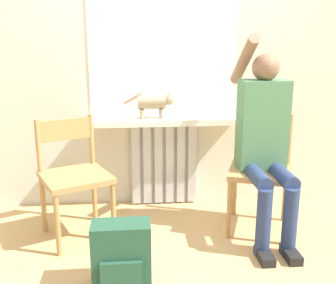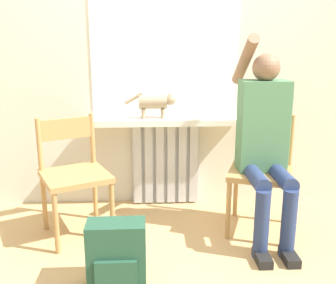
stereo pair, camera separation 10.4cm
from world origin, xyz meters
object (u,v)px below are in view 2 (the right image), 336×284
(person, at_px, (265,138))
(chair_right, at_px, (261,170))
(backpack, at_px, (117,255))
(chair_left, at_px, (74,173))
(cat, at_px, (156,102))

(person, bearing_deg, chair_right, 82.70)
(chair_right, bearing_deg, backpack, -126.57)
(person, xyz_separation_m, backpack, (-1.02, -0.58, -0.54))
(person, distance_m, backpack, 1.29)
(chair_right, distance_m, backpack, 1.26)
(chair_left, bearing_deg, chair_right, -24.87)
(chair_left, bearing_deg, person, -28.85)
(chair_left, height_order, cat, cat)
(cat, relative_size, backpack, 1.06)
(chair_left, height_order, chair_right, same)
(chair_left, distance_m, person, 1.40)
(backpack, bearing_deg, chair_right, 33.31)
(chair_left, xyz_separation_m, backpack, (0.35, -0.68, -0.27))
(person, height_order, cat, person)
(chair_left, relative_size, cat, 2.05)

